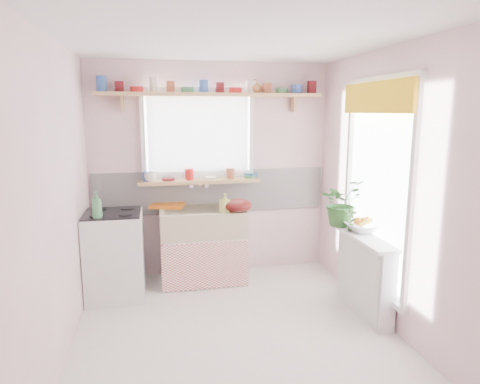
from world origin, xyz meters
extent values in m
plane|color=white|center=(0.00, 0.00, 0.00)|extent=(3.20, 3.20, 0.00)
plane|color=white|center=(0.00, 0.00, 2.50)|extent=(3.20, 3.20, 0.00)
plane|color=#FFD5DB|center=(0.00, 1.60, 1.25)|extent=(2.80, 0.00, 2.80)
plane|color=#FFD5DB|center=(0.00, -1.60, 1.25)|extent=(2.80, 0.00, 2.80)
plane|color=#FFD5DB|center=(-1.40, 0.00, 1.25)|extent=(0.00, 3.20, 3.20)
plane|color=#FFD5DB|center=(1.40, 0.00, 1.25)|extent=(0.00, 3.20, 3.20)
cube|color=white|center=(0.00, 1.59, 1.00)|extent=(2.74, 0.03, 0.50)
cube|color=#C6808F|center=(0.00, 1.58, 0.80)|extent=(2.74, 0.02, 0.12)
cube|color=white|center=(-0.15, 1.60, 1.65)|extent=(1.20, 0.01, 1.00)
cube|color=white|center=(-0.15, 1.53, 1.65)|extent=(1.15, 0.02, 0.95)
cube|color=white|center=(1.40, 0.20, 1.25)|extent=(0.01, 1.10, 1.90)
cube|color=yellow|center=(1.31, 0.20, 2.06)|extent=(0.03, 1.20, 0.28)
cube|color=white|center=(-0.15, 1.30, 0.28)|extent=(0.85, 0.55, 0.55)
cube|color=#D44D3E|center=(-0.15, 1.02, 0.28)|extent=(0.95, 0.02, 0.53)
cube|color=#C7B592|center=(-0.15, 1.30, 0.70)|extent=(0.95, 0.55, 0.30)
cylinder|color=silver|center=(-0.15, 1.55, 1.10)|extent=(0.03, 0.22, 0.03)
cube|color=white|center=(-1.10, 1.05, 0.45)|extent=(0.58, 0.58, 0.90)
cube|color=black|center=(-1.10, 1.05, 0.91)|extent=(0.56, 0.56, 0.02)
cylinder|color=black|center=(-1.24, 0.91, 0.92)|extent=(0.14, 0.14, 0.01)
cylinder|color=black|center=(-0.96, 0.91, 0.92)|extent=(0.14, 0.14, 0.01)
cylinder|color=black|center=(-1.24, 1.19, 0.92)|extent=(0.14, 0.14, 0.01)
cylinder|color=black|center=(-0.96, 1.19, 0.92)|extent=(0.14, 0.14, 0.01)
cube|color=white|center=(1.30, 0.20, 0.38)|extent=(0.15, 0.90, 0.75)
cube|color=white|center=(1.27, 0.20, 0.76)|extent=(0.22, 0.95, 0.03)
cube|color=tan|center=(-0.15, 1.48, 1.14)|extent=(1.40, 0.22, 0.04)
cube|color=tan|center=(0.00, 1.47, 2.12)|extent=(2.52, 0.24, 0.04)
cylinder|color=#3359A5|center=(-1.18, 1.47, 2.20)|extent=(0.11, 0.11, 0.12)
cylinder|color=#590F14|center=(-1.00, 1.47, 2.20)|extent=(0.11, 0.11, 0.12)
cylinder|color=red|center=(-0.82, 1.47, 2.17)|extent=(0.11, 0.11, 0.06)
cylinder|color=silver|center=(-0.64, 1.47, 2.20)|extent=(0.11, 0.11, 0.12)
cylinder|color=#A55133|center=(-0.45, 1.47, 2.20)|extent=(0.11, 0.11, 0.12)
cylinder|color=#3F7F4C|center=(-0.27, 1.47, 2.17)|extent=(0.11, 0.11, 0.06)
cylinder|color=#3359A5|center=(-0.09, 1.47, 2.20)|extent=(0.11, 0.11, 0.12)
cylinder|color=#590F14|center=(0.09, 1.47, 2.20)|extent=(0.11, 0.11, 0.12)
cylinder|color=red|center=(0.27, 1.47, 2.17)|extent=(0.11, 0.11, 0.06)
cylinder|color=silver|center=(0.45, 1.47, 2.20)|extent=(0.11, 0.11, 0.12)
cylinder|color=#A55133|center=(0.64, 1.47, 2.20)|extent=(0.11, 0.11, 0.12)
cylinder|color=#3F7F4C|center=(0.82, 1.47, 2.17)|extent=(0.11, 0.11, 0.06)
cylinder|color=#3359A5|center=(1.00, 1.47, 2.20)|extent=(0.11, 0.11, 0.12)
cylinder|color=#590F14|center=(1.18, 1.47, 2.20)|extent=(0.11, 0.11, 0.12)
cylinder|color=#3359A5|center=(-0.77, 1.48, 1.22)|extent=(0.11, 0.11, 0.12)
cylinder|color=#590F14|center=(-0.52, 1.48, 1.22)|extent=(0.11, 0.11, 0.12)
cylinder|color=red|center=(-0.27, 1.48, 1.19)|extent=(0.11, 0.11, 0.06)
cylinder|color=silver|center=(-0.03, 1.48, 1.22)|extent=(0.11, 0.11, 0.12)
cylinder|color=#A55133|center=(0.22, 1.48, 1.22)|extent=(0.11, 0.11, 0.12)
cylinder|color=#3F7F4C|center=(0.47, 1.48, 1.19)|extent=(0.11, 0.11, 0.06)
cube|color=orange|center=(-0.53, 1.50, 0.87)|extent=(0.44, 0.38, 0.04)
ellipsoid|color=#5A100F|center=(0.22, 1.10, 0.92)|extent=(0.41, 0.41, 0.14)
imported|color=#295C25|center=(1.21, 0.60, 1.02)|extent=(0.55, 0.52, 0.49)
imported|color=silver|center=(1.33, 0.34, 0.82)|extent=(0.36, 0.36, 0.08)
imported|color=#2F6127|center=(1.21, 0.38, 0.89)|extent=(0.14, 0.12, 0.23)
imported|color=#C2D05C|center=(0.08, 1.10, 0.95)|extent=(0.12, 0.12, 0.21)
imported|color=white|center=(-0.71, 1.42, 1.21)|extent=(0.14, 0.14, 0.10)
imported|color=#2F629A|center=(0.47, 1.54, 1.19)|extent=(0.23, 0.23, 0.06)
imported|color=#A16231|center=(0.50, 1.47, 2.22)|extent=(0.20, 0.20, 0.16)
imported|color=#448953|center=(-1.22, 0.83, 1.05)|extent=(0.12, 0.12, 0.26)
sphere|color=orange|center=(1.33, 0.34, 0.88)|extent=(0.08, 0.08, 0.08)
sphere|color=orange|center=(1.39, 0.37, 0.88)|extent=(0.08, 0.08, 0.08)
sphere|color=orange|center=(1.28, 0.36, 0.88)|extent=(0.08, 0.08, 0.08)
cylinder|color=yellow|center=(1.35, 0.29, 0.89)|extent=(0.18, 0.04, 0.10)
camera|label=1|loc=(-0.65, -3.40, 1.94)|focal=32.00mm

